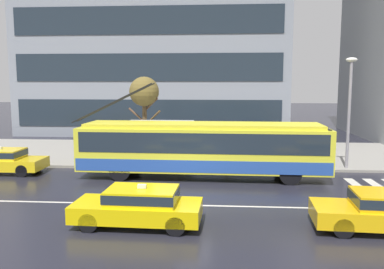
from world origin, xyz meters
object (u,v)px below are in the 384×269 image
(street_lamp, at_px, (350,102))
(street_tree_bare, at_px, (144,93))
(taxi_oncoming_near, at_px, (139,205))
(trolleybus, at_px, (203,147))
(pedestrian_approaching_curb, at_px, (279,144))
(taxi_queued_behind_bus, at_px, (2,160))
(bus_shelter, at_px, (161,131))
(pedestrian_at_shelter, at_px, (227,132))

(street_lamp, height_order, street_tree_bare, street_lamp)
(taxi_oncoming_near, distance_m, street_tree_bare, 12.49)
(trolleybus, relative_size, pedestrian_approaching_curb, 8.12)
(taxi_oncoming_near, height_order, street_tree_bare, street_tree_bare)
(taxi_queued_behind_bus, relative_size, street_lamp, 0.72)
(taxi_queued_behind_bus, bearing_deg, bus_shelter, 20.18)
(trolleybus, bearing_deg, bus_shelter, 129.87)
(street_lamp, bearing_deg, taxi_oncoming_near, -136.09)
(bus_shelter, height_order, pedestrian_approaching_curb, bus_shelter)
(taxi_oncoming_near, bearing_deg, pedestrian_approaching_curb, 61.66)
(pedestrian_approaching_curb, bearing_deg, taxi_oncoming_near, -118.34)
(trolleybus, bearing_deg, taxi_oncoming_near, -104.28)
(pedestrian_at_shelter, distance_m, street_lamp, 7.00)
(taxi_queued_behind_bus, relative_size, bus_shelter, 1.13)
(pedestrian_approaching_curb, bearing_deg, street_tree_bare, 177.14)
(taxi_oncoming_near, bearing_deg, pedestrian_at_shelter, 74.79)
(trolleybus, xyz_separation_m, taxi_oncoming_near, (-1.78, -6.99, -0.81))
(trolleybus, bearing_deg, street_tree_bare, 128.48)
(pedestrian_at_shelter, xyz_separation_m, pedestrian_approaching_curb, (3.16, 0.37, -0.72))
(taxi_queued_behind_bus, bearing_deg, pedestrian_approaching_curb, 15.99)
(bus_shelter, height_order, street_lamp, street_lamp)
(street_lamp, bearing_deg, bus_shelter, 174.54)
(taxi_oncoming_near, bearing_deg, street_lamp, 43.91)
(trolleybus, bearing_deg, taxi_queued_behind_bus, 179.11)
(taxi_queued_behind_bus, bearing_deg, taxi_oncoming_near, -39.22)
(taxi_queued_behind_bus, height_order, street_tree_bare, street_tree_bare)
(pedestrian_approaching_curb, xyz_separation_m, street_tree_bare, (-8.24, 0.41, 3.01))
(trolleybus, height_order, street_lamp, street_lamp)
(taxi_oncoming_near, distance_m, bus_shelter, 10.19)
(bus_shelter, relative_size, street_lamp, 0.64)
(trolleybus, bearing_deg, pedestrian_at_shelter, 73.23)
(pedestrian_approaching_curb, distance_m, street_lamp, 4.80)
(taxi_oncoming_near, bearing_deg, bus_shelter, 94.55)
(pedestrian_at_shelter, xyz_separation_m, street_tree_bare, (-5.08, 0.79, 2.29))
(bus_shelter, relative_size, street_tree_bare, 0.76)
(trolleybus, height_order, pedestrian_at_shelter, trolleybus)
(pedestrian_at_shelter, xyz_separation_m, street_lamp, (6.44, -1.96, 1.90))
(street_lamp, bearing_deg, pedestrian_at_shelter, 163.09)
(taxi_queued_behind_bus, xyz_separation_m, taxi_oncoming_near, (8.76, -7.15, -0.00))
(street_tree_bare, bearing_deg, pedestrian_approaching_curb, -2.86)
(taxi_oncoming_near, height_order, street_lamp, street_lamp)
(bus_shelter, distance_m, street_tree_bare, 3.04)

